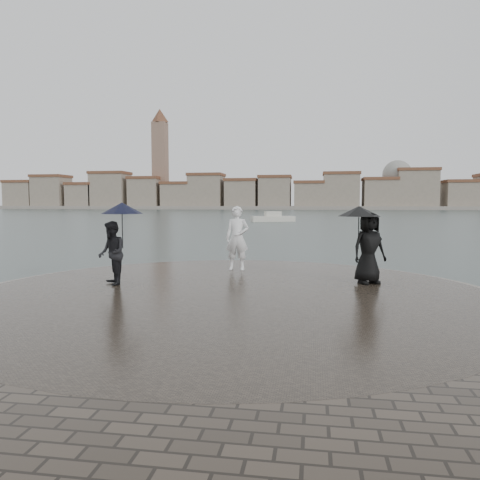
# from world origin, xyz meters

# --- Properties ---
(ground) EXTENTS (400.00, 400.00, 0.00)m
(ground) POSITION_xyz_m (0.00, 0.00, 0.00)
(ground) COLOR #2B3835
(ground) RESTS_ON ground
(kerb_ring) EXTENTS (12.50, 12.50, 0.32)m
(kerb_ring) POSITION_xyz_m (0.00, 3.50, 0.16)
(kerb_ring) COLOR gray
(kerb_ring) RESTS_ON ground
(quay_tip) EXTENTS (11.90, 11.90, 0.36)m
(quay_tip) POSITION_xyz_m (0.00, 3.50, 0.18)
(quay_tip) COLOR #2D261E
(quay_tip) RESTS_ON ground
(statue) EXTENTS (0.72, 0.48, 1.93)m
(statue) POSITION_xyz_m (-0.44, 7.04, 1.33)
(statue) COLOR white
(statue) RESTS_ON quay_tip
(visitor_left) EXTENTS (1.23, 1.10, 2.04)m
(visitor_left) POSITION_xyz_m (-3.01, 4.00, 1.47)
(visitor_left) COLOR black
(visitor_left) RESTS_ON quay_tip
(visitor_right) EXTENTS (1.32, 1.10, 1.95)m
(visitor_right) POSITION_xyz_m (3.15, 5.21, 1.50)
(visitor_right) COLOR black
(visitor_right) RESTS_ON quay_tip
(far_skyline) EXTENTS (260.00, 20.00, 37.00)m
(far_skyline) POSITION_xyz_m (-6.29, 160.71, 5.61)
(far_skyline) COLOR gray
(far_skyline) RESTS_ON ground
(boats) EXTENTS (36.21, 18.20, 1.50)m
(boats) POSITION_xyz_m (12.05, 45.21, 0.38)
(boats) COLOR beige
(boats) RESTS_ON ground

